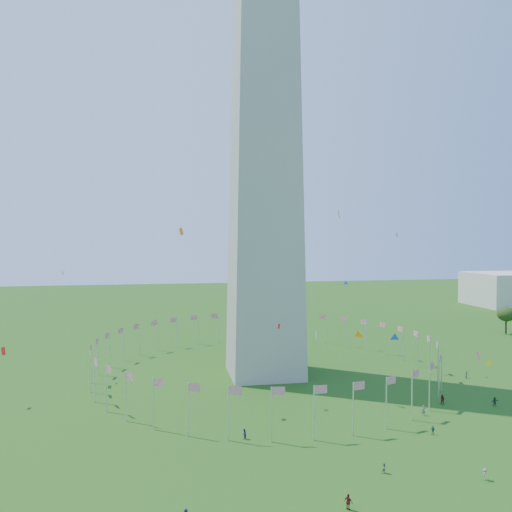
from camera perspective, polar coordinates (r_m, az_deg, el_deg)
The scene contains 5 objects.
ground at distance 78.11m, azimuth 8.99°, elevation -22.83°, with size 600.00×600.00×0.00m, color #1D4810.
washington_monument at distance 129.92m, azimuth 1.02°, elevation 25.46°, with size 16.80×16.80×169.00m, color #B0AB9C, non-canonical shape.
flag_ring at distance 122.48m, azimuth 0.99°, elevation -11.34°, with size 80.24×80.24×9.00m.
crowd at distance 81.59m, azimuth 21.50°, elevation -21.15°, with size 89.50×77.57×1.96m.
kites_aloft at distance 101.06m, azimuth 11.90°, elevation -6.00°, with size 110.17×72.53×34.41m.
Camera 1 is at (-23.89, -66.76, 32.77)m, focal length 35.00 mm.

